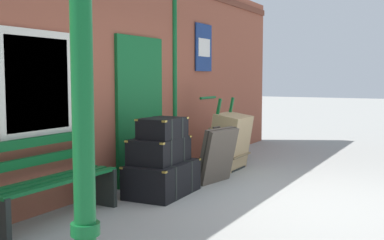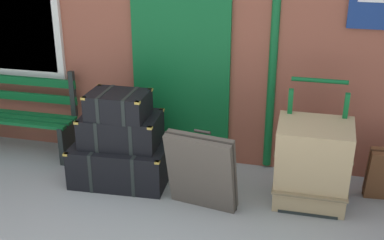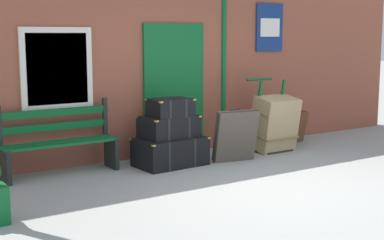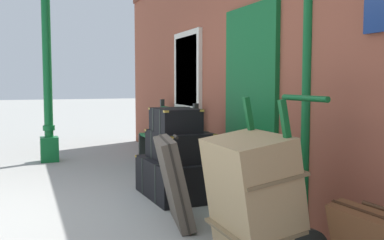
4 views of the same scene
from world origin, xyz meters
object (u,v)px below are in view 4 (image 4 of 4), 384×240
object	(u,v)px
porters_trolley	(274,223)
large_brown_trunk	(253,199)
platform_bench	(168,139)
suitcase_caramel	(174,181)
lamp_post	(48,91)
steamer_trunk_top	(175,120)
steamer_trunk_middle	(179,145)
steamer_trunk_base	(175,178)

from	to	relation	value
porters_trolley	large_brown_trunk	distance (m)	0.26
platform_bench	suitcase_caramel	size ratio (longest dim) A/B	1.96
lamp_post	large_brown_trunk	bearing A→B (deg)	13.19
porters_trolley	suitcase_caramel	bearing A→B (deg)	-156.99
large_brown_trunk	steamer_trunk_top	bearing A→B (deg)	177.70
steamer_trunk_middle	lamp_post	bearing A→B (deg)	-156.21
steamer_trunk_top	porters_trolley	bearing A→B (deg)	2.77
suitcase_caramel	steamer_trunk_base	bearing A→B (deg)	160.50
porters_trolley	steamer_trunk_middle	bearing A→B (deg)	-178.61
lamp_post	steamer_trunk_middle	bearing A→B (deg)	23.79
steamer_trunk_top	porters_trolley	distance (m)	2.06
steamer_trunk_top	large_brown_trunk	size ratio (longest dim) A/B	0.66
steamer_trunk_top	large_brown_trunk	xyz separation A→B (m)	(1.97, -0.08, -0.40)
steamer_trunk_middle	suitcase_caramel	distance (m)	1.04
platform_bench	steamer_trunk_top	distance (m)	1.66
lamp_post	steamer_trunk_middle	size ratio (longest dim) A/B	3.58
steamer_trunk_base	large_brown_trunk	distance (m)	1.99
steamer_trunk_top	large_brown_trunk	world-z (taller)	steamer_trunk_top
steamer_trunk_middle	suitcase_caramel	size ratio (longest dim) A/B	1.03
steamer_trunk_top	porters_trolley	world-z (taller)	porters_trolley
suitcase_caramel	steamer_trunk_middle	bearing A→B (deg)	158.08
lamp_post	steamer_trunk_base	xyz separation A→B (m)	(2.84, 1.21, -0.94)
platform_bench	suitcase_caramel	world-z (taller)	platform_bench
steamer_trunk_base	porters_trolley	world-z (taller)	porters_trolley
platform_bench	steamer_trunk_base	world-z (taller)	platform_bench
steamer_trunk_base	steamer_trunk_top	distance (m)	0.66
porters_trolley	suitcase_caramel	xyz separation A→B (m)	(-1.02, -0.43, 0.13)
platform_bench	steamer_trunk_middle	size ratio (longest dim) A/B	1.90
steamer_trunk_middle	suitcase_caramel	world-z (taller)	suitcase_caramel
steamer_trunk_middle	porters_trolley	world-z (taller)	porters_trolley
porters_trolley	large_brown_trunk	bearing A→B (deg)	-90.00
platform_bench	suitcase_caramel	bearing A→B (deg)	-16.65
steamer_trunk_base	suitcase_caramel	size ratio (longest dim) A/B	1.28
steamer_trunk_middle	suitcase_caramel	bearing A→B (deg)	-21.92
large_brown_trunk	steamer_trunk_middle	bearing A→B (deg)	176.32
steamer_trunk_base	steamer_trunk_middle	distance (m)	0.37
steamer_trunk_middle	steamer_trunk_top	xyz separation A→B (m)	(0.00, -0.05, 0.29)
platform_bench	porters_trolley	bearing A→B (deg)	-5.16
lamp_post	steamer_trunk_middle	xyz separation A→B (m)	(2.85, 1.26, -0.57)
lamp_post	steamer_trunk_top	world-z (taller)	lamp_post
lamp_post	steamer_trunk_top	xyz separation A→B (m)	(2.85, 1.21, -0.28)
platform_bench	porters_trolley	distance (m)	3.54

